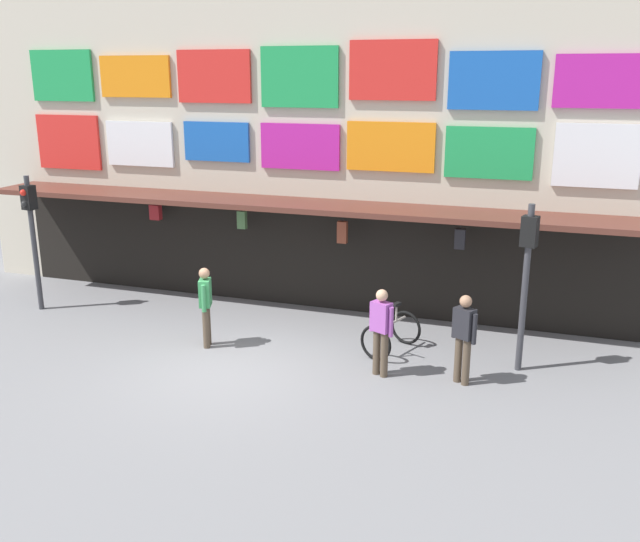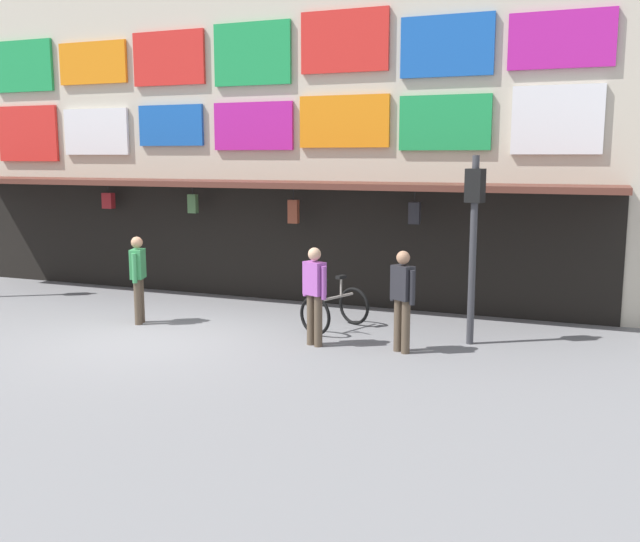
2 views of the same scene
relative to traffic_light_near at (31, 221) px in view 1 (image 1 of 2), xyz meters
name	(u,v)px [view 1 (image 1 of 2)]	position (x,y,z in m)	size (l,w,h in m)	color
ground_plane	(230,369)	(5.82, -1.72, -2.14)	(80.00, 80.00, 0.00)	slate
shopfront	(309,138)	(5.82, 2.85, 1.82)	(18.00, 2.60, 8.00)	beige
traffic_light_near	(31,221)	(0.00, 0.00, 0.00)	(0.31, 0.34, 3.20)	#38383D
traffic_light_far	(527,261)	(11.04, 0.02, 0.00)	(0.33, 0.35, 3.20)	#38383D
bicycle_parked	(391,333)	(8.54, 0.09, -1.75)	(1.08, 1.34, 1.05)	black
pedestrian_in_green	(206,303)	(4.87, -0.82, -1.19)	(0.33, 0.50, 1.68)	brown
pedestrian_in_blue	(464,334)	(10.08, -0.93, -1.19)	(0.47, 0.37, 1.68)	brown
pedestrian_in_purple	(381,328)	(8.60, -1.07, -1.19)	(0.49, 0.35, 1.68)	brown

